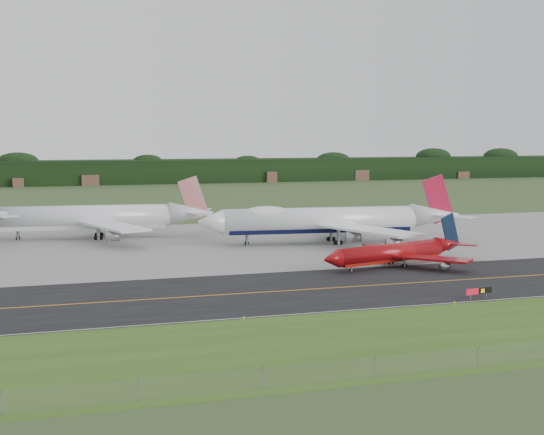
{
  "coord_description": "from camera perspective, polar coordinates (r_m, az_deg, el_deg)",
  "views": [
    {
      "loc": [
        -49.88,
        -116.98,
        24.78
      ],
      "look_at": [
        -7.82,
        22.0,
        8.89
      ],
      "focal_mm": 50.0,
      "sensor_mm": 36.0,
      "label": 1
    }
  ],
  "objects": [
    {
      "name": "apron",
      "position": [
        176.97,
        -0.3,
        -1.8
      ],
      "size": [
        400.0,
        78.0,
        0.01
      ],
      "primitive_type": "cube",
      "color": "gray",
      "rests_on": "ground"
    },
    {
      "name": "perimeter_fence",
      "position": [
        88.36,
        18.58,
        -9.63
      ],
      "size": [
        320.0,
        0.1,
        320.0
      ],
      "color": "slate",
      "rests_on": "ground"
    },
    {
      "name": "ground",
      "position": [
        129.56,
        6.16,
        -4.82
      ],
      "size": [
        600.0,
        600.0,
        0.0
      ],
      "primitive_type": "plane",
      "color": "#314620",
      "rests_on": "ground"
    },
    {
      "name": "taxiway_centreline",
      "position": [
        125.96,
        6.87,
        -5.13
      ],
      "size": [
        400.0,
        0.4,
        0.0
      ],
      "primitive_type": "cube",
      "color": "orange",
      "rests_on": "taxiway"
    },
    {
      "name": "jet_ba_747",
      "position": [
        173.78,
        4.33,
        -0.21
      ],
      "size": [
        62.03,
        51.13,
        15.59
      ],
      "color": "white",
      "rests_on": "ground"
    },
    {
      "name": "taxiway_edge_line",
      "position": [
        112.27,
        10.07,
        -6.59
      ],
      "size": [
        400.0,
        0.25,
        0.0
      ],
      "primitive_type": "cube",
      "color": "silver",
      "rests_on": "taxiway"
    },
    {
      "name": "taxiway",
      "position": [
        125.96,
        6.87,
        -5.14
      ],
      "size": [
        400.0,
        32.0,
        0.02
      ],
      "primitive_type": "cube",
      "color": "black",
      "rests_on": "ground"
    },
    {
      "name": "edge_marker_left",
      "position": [
        102.7,
        -2.14,
        -7.58
      ],
      "size": [
        0.16,
        0.16,
        0.5
      ],
      "primitive_type": "cylinder",
      "color": "yellow",
      "rests_on": "ground"
    },
    {
      "name": "grass_verge",
      "position": [
        99.11,
        14.17,
        -8.42
      ],
      "size": [
        400.0,
        30.0,
        0.01
      ],
      "primitive_type": "cube",
      "color": "#34591A",
      "rests_on": "ground"
    },
    {
      "name": "horizon_treeline",
      "position": [
        394.39,
        -9.57,
        3.35
      ],
      "size": [
        700.0,
        25.0,
        12.0
      ],
      "color": "black",
      "rests_on": "ground"
    },
    {
      "name": "edge_marker_center",
      "position": [
        114.81,
        13.58,
        -6.27
      ],
      "size": [
        0.16,
        0.16,
        0.5
      ],
      "primitive_type": "cylinder",
      "color": "yellow",
      "rests_on": "ground"
    },
    {
      "name": "jet_red_737",
      "position": [
        145.67,
        9.42,
        -2.6
      ],
      "size": [
        33.9,
        26.97,
        9.33
      ],
      "color": "maroon",
      "rests_on": "ground"
    },
    {
      "name": "jet_star_tail",
      "position": [
        186.21,
        -13.02,
        -0.03
      ],
      "size": [
        56.3,
        46.89,
        14.84
      ],
      "color": "silver",
      "rests_on": "ground"
    },
    {
      "name": "taxiway_sign",
      "position": [
        119.61,
        15.32,
        -5.37
      ],
      "size": [
        4.86,
        0.94,
        1.63
      ],
      "color": "slate",
      "rests_on": "ground"
    }
  ]
}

